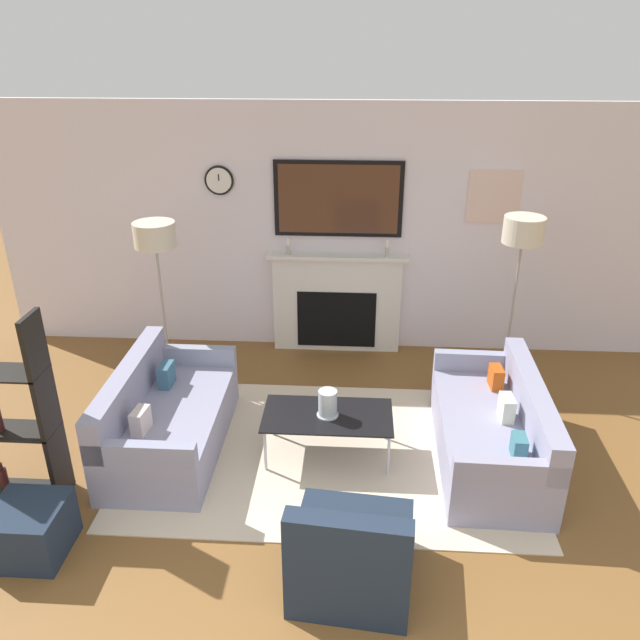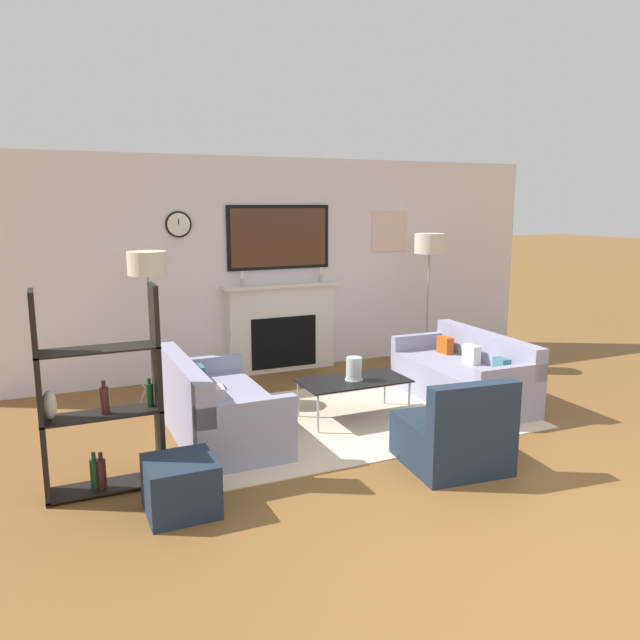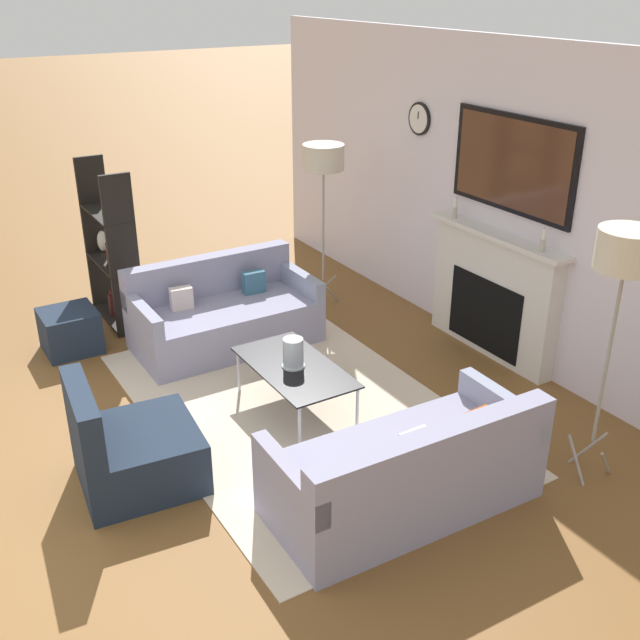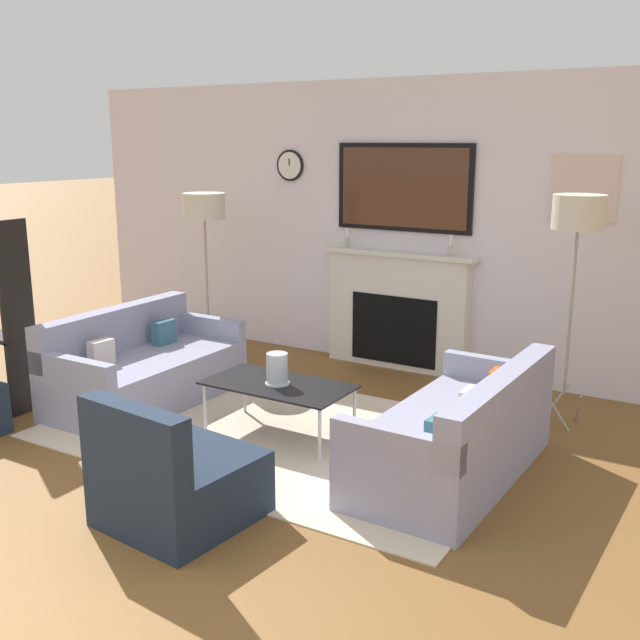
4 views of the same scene
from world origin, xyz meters
name	(u,v)px [view 4 (image 4 of 4)]	position (x,y,z in m)	size (l,w,h in m)	color
fireplace_wall	(404,238)	(0.00, 5.05, 1.24)	(7.51, 0.28, 2.70)	silver
area_rug	(281,433)	(0.00, 2.96, 0.01)	(3.39, 2.17, 0.01)	beige
couch_left	(143,370)	(-1.39, 2.96, 0.27)	(0.84, 1.64, 0.77)	#9190AC
couch_right	(458,437)	(1.39, 2.96, 0.27)	(0.84, 1.74, 0.74)	#9190AC
armchair	(175,481)	(0.22, 1.55, 0.25)	(0.83, 0.85, 0.78)	#1E2A3C
coffee_table	(279,387)	(0.00, 2.93, 0.38)	(1.08, 0.57, 0.40)	black
hurricane_candle	(277,370)	(0.00, 2.92, 0.51)	(0.18, 0.18, 0.23)	silver
floor_lamp_left	(204,208)	(-1.75, 4.26, 1.50)	(0.41, 0.41, 1.65)	#9E998E
floor_lamp_right	(579,216)	(1.75, 4.26, 1.60)	(0.38, 0.38, 1.77)	#9E998E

